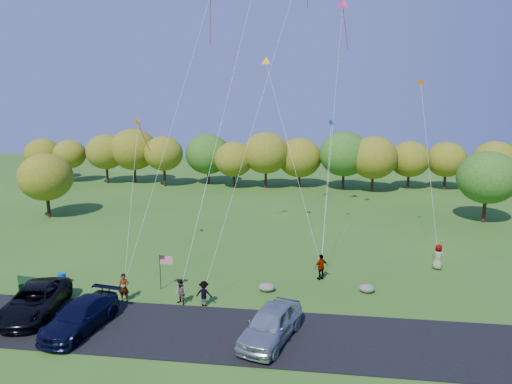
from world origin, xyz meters
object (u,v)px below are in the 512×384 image
minivan_dark (35,301)px  trash_barrel (62,279)px  flyer_b (181,292)px  flyer_d (321,267)px  flyer_a (124,288)px  flyer_e (438,257)px  minivan_navy (80,316)px  park_bench (31,283)px  minivan_silver (271,324)px  flyer_c (204,294)px

minivan_dark → trash_barrel: 4.58m
minivan_dark → flyer_b: bearing=5.3°
flyer_d → trash_barrel: bearing=-24.6°
minivan_dark → flyer_a: flyer_a is taller
flyer_b → trash_barrel: bearing=-158.0°
flyer_e → minivan_navy: bearing=65.8°
flyer_a → trash_barrel: (-5.41, 1.99, -0.50)m
flyer_e → trash_barrel: (-26.63, -6.39, -0.55)m
park_bench → flyer_a: bearing=2.9°
minivan_dark → flyer_b: minivan_dark is taller
flyer_a → flyer_b: size_ratio=1.13×
minivan_silver → trash_barrel: 16.14m
minivan_silver → flyer_c: 5.77m
minivan_dark → flyer_e: bearing=11.4°
flyer_e → park_bench: (-28.09, -7.72, -0.41)m
park_bench → trash_barrel: (1.46, 1.33, -0.14)m
flyer_c → flyer_e: flyer_e is taller
minivan_silver → flyer_e: 16.59m
flyer_b → park_bench: (-10.60, 0.66, -0.25)m
minivan_navy → flyer_c: bearing=41.2°
flyer_b → park_bench: flyer_b is taller
flyer_d → trash_barrel: 18.17m
minivan_silver → flyer_c: minivan_silver is taller
flyer_e → flyer_a: bearing=58.4°
minivan_silver → flyer_a: (-9.72, 3.58, -0.04)m
minivan_silver → flyer_a: 10.36m
minivan_dark → flyer_d: bearing=12.9°
flyer_b → park_bench: 10.62m
trash_barrel → flyer_a: bearing=-20.2°
minivan_navy → trash_barrel: 7.41m
minivan_navy → flyer_a: flyer_a is taller
minivan_navy → flyer_b: (4.60, 3.85, -0.04)m
minivan_dark → flyer_e: size_ratio=3.11×
minivan_silver → flyer_e: size_ratio=2.72×
flyer_e → minivan_silver: bearing=83.0°
minivan_silver → flyer_c: size_ratio=3.24×
park_bench → trash_barrel: park_bench is taller
flyer_d → flyer_e: (8.75, 3.17, 0.03)m
flyer_e → flyer_c: bearing=64.4°
minivan_dark → minivan_navy: size_ratio=1.12×
flyer_a → flyer_e: size_ratio=0.95×
flyer_b → flyer_d: size_ratio=0.86×
flyer_b → flyer_c: (1.49, 0.00, 0.01)m
minivan_navy → minivan_silver: (10.61, 0.27, 0.11)m
flyer_a → flyer_d: 13.51m
minivan_silver → flyer_e: bearing=63.4°
minivan_navy → park_bench: size_ratio=2.88×
flyer_b → flyer_c: bearing=34.3°
minivan_dark → flyer_e: flyer_e is taller
minivan_silver → flyer_b: 6.99m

